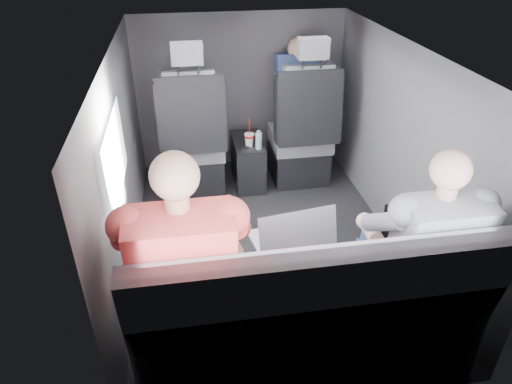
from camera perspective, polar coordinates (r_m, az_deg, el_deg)
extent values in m
plane|color=black|center=(3.28, 1.31, -6.32)|extent=(2.60, 2.60, 0.00)
plane|color=#B2B2AD|center=(2.69, 1.66, 17.24)|extent=(2.60, 2.60, 0.00)
cube|color=#56565B|center=(2.91, -16.28, 2.80)|extent=(0.02, 2.60, 1.35)
cube|color=#56565B|center=(3.20, 17.58, 5.26)|extent=(0.02, 2.60, 1.35)
cube|color=#56565B|center=(4.11, -1.96, 12.34)|extent=(1.80, 0.02, 1.35)
cube|color=#56565B|center=(1.89, 8.97, -13.58)|extent=(1.80, 0.02, 1.35)
cube|color=white|center=(2.54, -17.11, 4.16)|extent=(0.02, 0.75, 0.42)
cube|color=black|center=(3.57, 6.71, 11.36)|extent=(0.35, 0.11, 0.59)
cube|color=black|center=(3.94, -7.59, 2.87)|extent=(0.46, 0.48, 0.30)
cube|color=slate|center=(3.82, -7.81, 5.78)|extent=(0.48, 0.46, 0.14)
cube|color=slate|center=(3.49, -8.09, 9.90)|extent=(0.38, 0.18, 0.61)
cube|color=black|center=(3.50, -11.69, 9.13)|extent=(0.08, 0.21, 0.53)
cube|color=black|center=(3.51, -4.42, 9.72)|extent=(0.08, 0.21, 0.53)
cube|color=black|center=(3.43, -8.03, 9.36)|extent=(0.50, 0.11, 0.58)
cube|color=slate|center=(3.32, -8.64, 16.75)|extent=(0.22, 0.10, 0.15)
cube|color=black|center=(4.05, 5.23, 3.87)|extent=(0.46, 0.48, 0.30)
cube|color=slate|center=(3.93, 5.46, 6.72)|extent=(0.48, 0.46, 0.14)
cube|color=slate|center=(3.61, 6.54, 10.77)|extent=(0.38, 0.18, 0.61)
cube|color=black|center=(3.57, 3.05, 10.17)|extent=(0.08, 0.21, 0.53)
cube|color=black|center=(3.69, 9.86, 10.44)|extent=(0.08, 0.21, 0.53)
cube|color=black|center=(3.56, 6.80, 10.26)|extent=(0.50, 0.11, 0.58)
cube|color=slate|center=(3.45, 7.17, 17.40)|extent=(0.22, 0.10, 0.15)
cube|color=black|center=(3.91, -1.01, 3.78)|extent=(0.24, 0.48, 0.40)
cylinder|color=black|center=(3.71, -1.54, 5.70)|extent=(0.09, 0.09, 0.01)
cylinder|color=black|center=(3.72, 0.15, 5.82)|extent=(0.09, 0.09, 0.01)
cube|color=slate|center=(2.39, 6.02, -16.66)|extent=(1.60, 0.50, 0.45)
cube|color=slate|center=(1.92, 8.54, -12.45)|extent=(1.60, 0.17, 0.47)
cylinder|color=red|center=(3.69, -0.85, 6.99)|extent=(0.08, 0.08, 0.02)
cylinder|color=white|center=(3.69, -0.86, 7.25)|extent=(0.08, 0.08, 0.01)
cylinder|color=red|center=(3.66, -0.86, 8.22)|extent=(0.01, 0.01, 0.13)
cylinder|color=#9DBBD5|center=(3.65, 0.34, 6.40)|extent=(0.05, 0.05, 0.13)
cylinder|color=#9DBBD5|center=(3.62, 0.34, 7.50)|extent=(0.03, 0.03, 0.02)
cube|color=silver|center=(2.31, -7.68, -6.70)|extent=(0.36, 0.28, 0.02)
cube|color=silver|center=(2.29, -7.68, -6.71)|extent=(0.29, 0.16, 0.00)
cube|color=silver|center=(2.36, -7.78, -5.39)|extent=(0.11, 0.06, 0.00)
cube|color=silver|center=(2.10, -7.71, -6.54)|extent=(0.35, 0.10, 0.24)
cube|color=white|center=(2.11, -7.71, -6.47)|extent=(0.31, 0.08, 0.20)
cube|color=#A6A6AA|center=(2.33, 4.24, -5.96)|extent=(0.41, 0.32, 0.02)
cube|color=silver|center=(2.31, 4.33, -5.96)|extent=(0.33, 0.19, 0.00)
cube|color=#A6A6AA|center=(2.39, 3.82, -4.63)|extent=(0.12, 0.07, 0.00)
cube|color=#A6A6AA|center=(2.13, 5.38, -5.72)|extent=(0.39, 0.13, 0.25)
cube|color=white|center=(2.13, 5.33, -5.65)|extent=(0.34, 0.11, 0.21)
cube|color=black|center=(2.49, 17.69, -4.85)|extent=(0.40, 0.33, 0.02)
cube|color=black|center=(2.48, 17.87, -4.84)|extent=(0.31, 0.21, 0.00)
cube|color=black|center=(2.54, 17.05, -3.71)|extent=(0.11, 0.08, 0.00)
cube|color=black|center=(2.32, 19.71, -4.50)|extent=(0.35, 0.16, 0.23)
cube|color=white|center=(2.32, 19.63, -4.44)|extent=(0.31, 0.14, 0.20)
cube|color=#39383E|center=(2.23, -11.62, -11.17)|extent=(0.16, 0.46, 0.14)
cube|color=#39383E|center=(2.22, -5.62, -10.69)|extent=(0.16, 0.46, 0.14)
cube|color=#39383E|center=(2.60, -10.87, -12.45)|extent=(0.14, 0.14, 0.45)
cube|color=#39383E|center=(2.59, -5.71, -12.04)|extent=(0.14, 0.14, 0.45)
cube|color=#CF4445|center=(1.90, -9.01, -9.21)|extent=(0.42, 0.28, 0.57)
sphere|color=tan|center=(1.70, -10.15, 2.00)|extent=(0.19, 0.19, 0.19)
cylinder|color=tan|center=(2.19, -14.49, -6.80)|extent=(0.12, 0.29, 0.13)
cylinder|color=tan|center=(2.18, -3.54, -5.91)|extent=(0.12, 0.29, 0.13)
cube|color=navy|center=(2.42, 16.20, -8.14)|extent=(0.14, 0.41, 0.12)
cube|color=navy|center=(2.51, 20.53, -7.45)|extent=(0.14, 0.41, 0.12)
cube|color=navy|center=(2.75, 13.53, -10.02)|extent=(0.12, 0.12, 0.45)
cube|color=navy|center=(2.82, 17.47, -9.38)|extent=(0.12, 0.12, 0.45)
cube|color=gray|center=(2.19, 21.61, -6.24)|extent=(0.38, 0.25, 0.51)
sphere|color=#DBA995|center=(2.03, 23.18, 2.57)|extent=(0.17, 0.17, 0.17)
cylinder|color=#DBA995|center=(2.36, 14.07, -4.48)|extent=(0.11, 0.26, 0.11)
cylinder|color=#DBA995|center=(2.52, 22.00, -3.47)|extent=(0.11, 0.26, 0.11)
cube|color=navy|center=(3.95, 5.25, 13.08)|extent=(0.38, 0.24, 0.55)
sphere|color=tan|center=(3.89, 5.40, 17.45)|extent=(0.19, 0.19, 0.19)
cube|color=navy|center=(4.11, 4.86, 9.49)|extent=(0.32, 0.38, 0.11)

